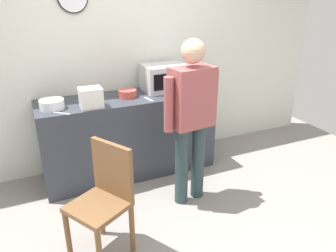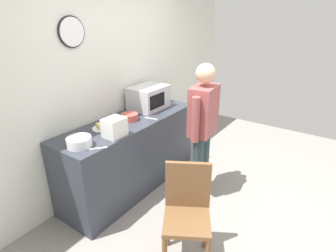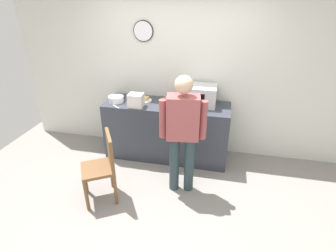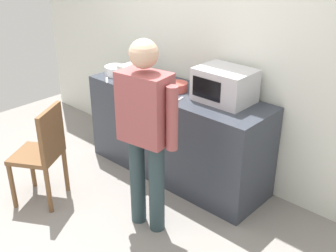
# 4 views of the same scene
# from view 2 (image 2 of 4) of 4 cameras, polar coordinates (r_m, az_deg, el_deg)

# --- Properties ---
(ground_plane) EXTENTS (6.00, 6.00, 0.00)m
(ground_plane) POSITION_cam_2_polar(r_m,az_deg,el_deg) (3.30, 11.09, -17.88)
(ground_plane) COLOR gray
(back_wall) EXTENTS (5.40, 0.13, 2.60)m
(back_wall) POSITION_cam_2_polar(r_m,az_deg,el_deg) (3.54, -11.71, 8.81)
(back_wall) COLOR silver
(back_wall) RESTS_ON ground_plane
(kitchen_counter) EXTENTS (1.95, 0.62, 0.92)m
(kitchen_counter) POSITION_cam_2_polar(r_m,az_deg,el_deg) (3.50, -7.70, -5.82)
(kitchen_counter) COLOR #333842
(kitchen_counter) RESTS_ON ground_plane
(microwave) EXTENTS (0.50, 0.39, 0.30)m
(microwave) POSITION_cam_2_polar(r_m,az_deg,el_deg) (3.66, -4.08, 6.02)
(microwave) COLOR silver
(microwave) RESTS_ON kitchen_counter
(sandwich_plate) EXTENTS (0.23, 0.23, 0.07)m
(sandwich_plate) POSITION_cam_2_polar(r_m,az_deg,el_deg) (3.10, -13.60, -0.24)
(sandwich_plate) COLOR white
(sandwich_plate) RESTS_ON kitchen_counter
(salad_bowl) EXTENTS (0.20, 0.20, 0.08)m
(salad_bowl) POSITION_cam_2_polar(r_m,az_deg,el_deg) (3.30, -8.05, 1.91)
(salad_bowl) COLOR #C64C42
(salad_bowl) RESTS_ON kitchen_counter
(cereal_bowl) EXTENTS (0.24, 0.24, 0.10)m
(cereal_bowl) POSITION_cam_2_polar(r_m,az_deg,el_deg) (2.75, -18.15, -3.20)
(cereal_bowl) COLOR white
(cereal_bowl) RESTS_ON kitchen_counter
(toaster) EXTENTS (0.22, 0.18, 0.20)m
(toaster) POSITION_cam_2_polar(r_m,az_deg,el_deg) (2.87, -11.18, -0.28)
(toaster) COLOR silver
(toaster) RESTS_ON kitchen_counter
(fork_utensil) EXTENTS (0.05, 0.17, 0.01)m
(fork_utensil) POSITION_cam_2_polar(r_m,az_deg,el_deg) (3.32, -3.56, 1.57)
(fork_utensil) COLOR silver
(fork_utensil) RESTS_ON kitchen_counter
(spoon_utensil) EXTENTS (0.15, 0.12, 0.01)m
(spoon_utensil) POSITION_cam_2_polar(r_m,az_deg,el_deg) (2.68, -14.46, -4.58)
(spoon_utensil) COLOR silver
(spoon_utensil) RESTS_ON kitchen_counter
(person_standing) EXTENTS (0.59, 0.29, 1.63)m
(person_standing) POSITION_cam_2_polar(r_m,az_deg,el_deg) (3.16, 7.37, 0.73)
(person_standing) COLOR #2B3D42
(person_standing) RESTS_ON ground_plane
(wooden_chair) EXTENTS (0.55, 0.55, 0.94)m
(wooden_chair) POSITION_cam_2_polar(r_m,az_deg,el_deg) (2.50, 4.05, -17.18)
(wooden_chair) COLOR brown
(wooden_chair) RESTS_ON ground_plane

